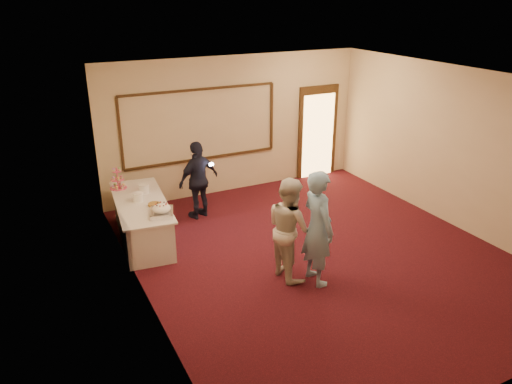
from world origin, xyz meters
TOP-DOWN VIEW (x-y plane):
  - floor at (0.00, 0.00)m, footprint 7.00×7.00m
  - room_walls at (0.00, 0.00)m, footprint 6.04×7.04m
  - wall_molding at (-0.80, 3.47)m, footprint 3.45×0.04m
  - doorway at (2.15, 3.45)m, footprint 1.05×0.07m
  - buffet_table at (-2.56, 1.94)m, footprint 1.10×2.33m
  - pavlova_tray at (-2.39, 1.20)m, footprint 0.49×0.58m
  - cupcake_stand at (-2.78, 2.73)m, footprint 0.31×0.31m
  - plate_stack_a at (-2.59, 1.94)m, footprint 0.20×0.20m
  - plate_stack_b at (-2.40, 2.28)m, footprint 0.21×0.21m
  - tart at (-2.40, 1.60)m, footprint 0.25×0.25m
  - man at (-0.50, -0.64)m, footprint 0.44×0.67m
  - woman at (-0.79, -0.29)m, footprint 0.64×0.81m
  - guest at (-1.28, 2.43)m, footprint 0.99×0.64m
  - camera_flash at (-1.09, 2.20)m, footprint 0.08×0.05m

SIDE VIEW (x-z plane):
  - floor at x=0.00m, z-range 0.00..0.00m
  - buffet_table at x=-2.56m, z-range 0.00..0.77m
  - guest at x=-1.28m, z-range 0.00..1.57m
  - tart at x=-2.40m, z-range 0.77..0.82m
  - woman at x=-0.79m, z-range 0.00..1.65m
  - pavlova_tray at x=-2.39m, z-range 0.76..0.95m
  - plate_stack_a at x=-2.59m, z-range 0.77..0.93m
  - plate_stack_b at x=-2.40m, z-range 0.77..0.94m
  - man at x=-0.50m, z-range 0.00..1.83m
  - cupcake_stand at x=-2.78m, z-range 0.70..1.16m
  - doorway at x=2.15m, z-range -0.02..2.18m
  - camera_flash at x=-1.09m, z-range 1.12..1.17m
  - wall_molding at x=-0.80m, z-range 0.83..2.38m
  - room_walls at x=0.00m, z-range 0.52..3.54m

